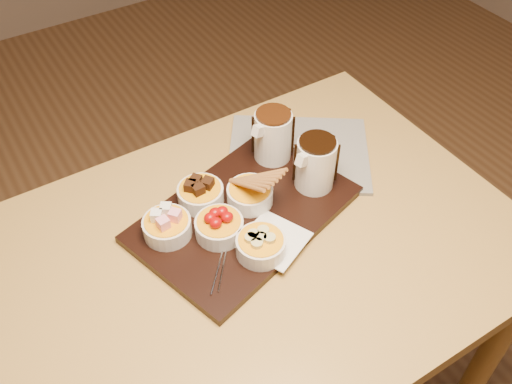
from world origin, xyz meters
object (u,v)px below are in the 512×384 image
serving_board (244,214)px  pitcher_milk_chocolate (273,136)px  pitcher_dark_chocolate (315,164)px  newspaper (299,153)px  dining_table (236,282)px  bowl_strawberries (219,228)px

serving_board → pitcher_milk_chocolate: pitcher_milk_chocolate is taller
pitcher_dark_chocolate → newspaper: (0.04, 0.11, -0.07)m
pitcher_milk_chocolate → newspaper: 0.10m
pitcher_dark_chocolate → dining_table: bearing=178.6°
pitcher_dark_chocolate → pitcher_milk_chocolate: same height
bowl_strawberries → pitcher_dark_chocolate: pitcher_dark_chocolate is taller
dining_table → serving_board: bearing=47.7°
bowl_strawberries → pitcher_dark_chocolate: 0.25m
serving_board → bowl_strawberries: bowl_strawberries is taller
dining_table → newspaper: (0.28, 0.18, 0.10)m
pitcher_dark_chocolate → pitcher_milk_chocolate: 0.13m
dining_table → pitcher_dark_chocolate: (0.24, 0.07, 0.18)m
bowl_strawberries → pitcher_dark_chocolate: (0.25, 0.02, 0.04)m
serving_board → bowl_strawberries: size_ratio=4.60×
dining_table → pitcher_milk_chocolate: 0.34m
dining_table → pitcher_dark_chocolate: size_ratio=10.10×
serving_board → bowl_strawberries: 0.08m
dining_table → pitcher_milk_chocolate: size_ratio=10.10×
dining_table → pitcher_dark_chocolate: pitcher_dark_chocolate is taller
serving_board → newspaper: 0.24m
serving_board → pitcher_dark_chocolate: 0.19m
serving_board → pitcher_dark_chocolate: pitcher_dark_chocolate is taller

